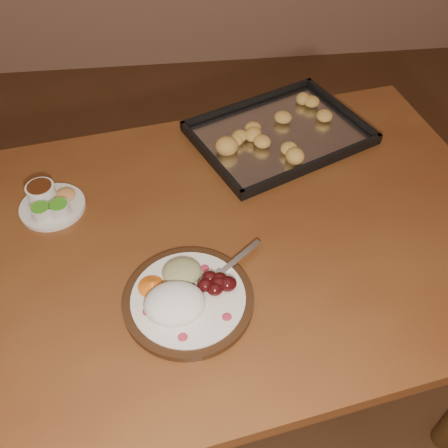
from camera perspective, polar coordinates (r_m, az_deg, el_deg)
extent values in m
plane|color=#56321D|center=(1.82, -5.89, -15.34)|extent=(4.00, 4.00, 0.00)
cube|color=brown|center=(1.15, -3.58, -2.40)|extent=(1.63, 1.13, 0.04)
cylinder|color=#482F15|center=(1.86, 14.96, 3.26)|extent=(0.07, 0.07, 0.71)
cylinder|color=black|center=(1.03, -4.09, -8.69)|extent=(0.27, 0.27, 0.02)
cylinder|color=white|center=(1.02, -4.11, -8.41)|extent=(0.23, 0.23, 0.01)
ellipsoid|color=#B22A41|center=(0.97, -4.74, -12.75)|extent=(0.02, 0.02, 0.00)
ellipsoid|color=#B22A41|center=(0.99, 0.32, -10.56)|extent=(0.02, 0.02, 0.00)
ellipsoid|color=#B22A41|center=(1.06, -2.22, -5.06)|extent=(0.02, 0.02, 0.00)
ellipsoid|color=#B22A41|center=(1.01, -8.76, -9.87)|extent=(0.02, 0.02, 0.00)
ellipsoid|color=white|center=(1.00, -5.67, -9.02)|extent=(0.16, 0.15, 0.06)
ellipsoid|color=#45090B|center=(1.01, -1.04, -7.44)|extent=(0.03, 0.03, 0.03)
ellipsoid|color=#45090B|center=(1.02, -0.55, -6.30)|extent=(0.03, 0.03, 0.03)
ellipsoid|color=#45090B|center=(1.03, -1.66, -6.13)|extent=(0.03, 0.03, 0.03)
ellipsoid|color=#45090B|center=(1.02, 0.39, -6.85)|extent=(0.03, 0.03, 0.03)
ellipsoid|color=#45090B|center=(1.02, -2.15, -6.98)|extent=(0.03, 0.03, 0.03)
ellipsoid|color=#45090B|center=(1.02, -0.59, -6.77)|extent=(0.03, 0.03, 0.03)
ellipsoid|color=tan|center=(1.05, -4.83, -5.47)|extent=(0.11, 0.11, 0.03)
cone|color=orange|center=(1.03, -8.21, -6.84)|extent=(0.08, 0.08, 0.03)
cube|color=silver|center=(1.07, 1.77, -3.85)|extent=(0.11, 0.09, 0.00)
cube|color=silver|center=(1.04, -0.80, -5.94)|extent=(0.04, 0.04, 0.00)
cylinder|color=silver|center=(1.03, -1.33, -6.95)|extent=(0.02, 0.02, 0.00)
cylinder|color=silver|center=(1.03, -1.57, -6.76)|extent=(0.02, 0.02, 0.00)
cylinder|color=silver|center=(1.03, -1.80, -6.58)|extent=(0.02, 0.02, 0.00)
cylinder|color=silver|center=(1.04, -2.04, -6.39)|extent=(0.02, 0.02, 0.00)
cylinder|color=silver|center=(1.27, -18.99, 1.88)|extent=(0.15, 0.15, 0.01)
cylinder|color=silver|center=(1.23, -20.11, 1.33)|extent=(0.05, 0.05, 0.03)
cylinder|color=#3E921D|center=(1.22, -20.28, 1.80)|extent=(0.04, 0.04, 0.00)
cylinder|color=silver|center=(1.23, -18.27, 1.68)|extent=(0.05, 0.05, 0.03)
cylinder|color=#3E921D|center=(1.22, -18.43, 2.15)|extent=(0.04, 0.04, 0.00)
cylinder|color=white|center=(1.27, -20.14, 3.42)|extent=(0.07, 0.07, 0.04)
cylinder|color=#3E1B0B|center=(1.26, -20.37, 4.05)|extent=(0.06, 0.06, 0.00)
ellipsoid|color=gold|center=(1.27, -17.67, 3.26)|extent=(0.05, 0.05, 0.02)
cube|color=black|center=(1.41, 6.32, 9.99)|extent=(0.54, 0.48, 0.01)
cube|color=black|center=(1.51, 2.87, 13.68)|extent=(0.41, 0.19, 0.02)
cube|color=black|center=(1.31, 10.32, 6.72)|extent=(0.41, 0.19, 0.02)
cube|color=black|center=(1.52, 13.30, 12.74)|extent=(0.14, 0.31, 0.02)
cube|color=black|center=(1.31, -1.55, 7.64)|extent=(0.14, 0.31, 0.02)
cube|color=silver|center=(1.41, 6.34, 10.18)|extent=(0.50, 0.44, 0.00)
ellipsoid|color=gold|center=(1.43, 8.29, 11.44)|extent=(0.05, 0.05, 0.03)
ellipsoid|color=gold|center=(1.47, 9.12, 12.62)|extent=(0.07, 0.06, 0.03)
ellipsoid|color=gold|center=(1.47, 6.00, 12.98)|extent=(0.07, 0.07, 0.03)
ellipsoid|color=gold|center=(1.44, 5.73, 12.14)|extent=(0.05, 0.06, 0.03)
ellipsoid|color=gold|center=(1.43, 3.42, 12.08)|extent=(0.06, 0.06, 0.03)
ellipsoid|color=gold|center=(1.40, 4.35, 10.89)|extent=(0.07, 0.07, 0.03)
ellipsoid|color=gold|center=(1.36, 1.95, 9.77)|extent=(0.06, 0.06, 0.03)
ellipsoid|color=gold|center=(1.35, 4.35, 9.37)|extent=(0.06, 0.06, 0.03)
ellipsoid|color=gold|center=(1.33, 3.55, 8.69)|extent=(0.07, 0.07, 0.03)
ellipsoid|color=gold|center=(1.33, 7.11, 8.58)|extent=(0.06, 0.06, 0.03)
ellipsoid|color=gold|center=(1.38, 7.58, 10.01)|extent=(0.05, 0.06, 0.03)
ellipsoid|color=gold|center=(1.40, 10.06, 10.32)|extent=(0.07, 0.07, 0.03)
ellipsoid|color=gold|center=(1.41, 9.80, 10.57)|extent=(0.07, 0.06, 0.03)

